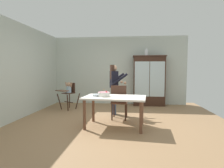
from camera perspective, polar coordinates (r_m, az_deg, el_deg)
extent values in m
plane|color=#93704C|center=(5.07, -0.03, -11.39)|extent=(6.24, 6.24, 0.00)
cube|color=beige|center=(7.50, 2.10, 4.17)|extent=(5.32, 0.06, 2.70)
cube|color=beige|center=(5.78, -26.97, 3.63)|extent=(0.06, 5.32, 2.70)
cube|color=#382116|center=(7.27, 11.34, 0.84)|extent=(1.19, 0.42, 1.88)
cube|color=#382116|center=(7.27, 11.45, 8.40)|extent=(1.25, 0.48, 0.04)
cube|color=silver|center=(7.03, 9.22, 1.51)|extent=(0.54, 0.01, 1.31)
cube|color=silver|center=(7.08, 13.78, 1.47)|extent=(0.54, 0.01, 1.31)
cube|color=#382116|center=(7.26, 11.35, 1.58)|extent=(1.11, 0.36, 0.02)
cylinder|color=white|center=(7.27, 10.56, 9.44)|extent=(0.13, 0.13, 0.22)
cylinder|color=white|center=(7.29, 10.57, 10.50)|extent=(0.07, 0.07, 0.05)
cylinder|color=#382116|center=(6.69, -15.90, -5.23)|extent=(0.18, 0.08, 0.56)
cylinder|color=#382116|center=(6.35, -13.52, -5.70)|extent=(0.08, 0.18, 0.56)
cylinder|color=#382116|center=(6.96, -12.98, -4.81)|extent=(0.08, 0.18, 0.56)
cylinder|color=#382116|center=(6.63, -10.55, -5.23)|extent=(0.18, 0.08, 0.56)
cube|color=#382116|center=(6.66, -13.24, -5.47)|extent=(0.38, 0.25, 0.02)
cube|color=#382116|center=(6.61, -13.29, -2.73)|extent=(0.47, 0.47, 0.02)
cube|color=#382116|center=(6.69, -12.28, -1.06)|extent=(0.28, 0.19, 0.34)
cube|color=brown|center=(6.43, -15.17, -2.00)|extent=(0.50, 0.43, 0.02)
cylinder|color=#9EBCD1|center=(6.61, -13.17, -1.66)|extent=(0.17, 0.17, 0.22)
sphere|color=tan|center=(6.59, -13.20, -0.13)|extent=(0.15, 0.15, 0.15)
cylinder|color=tan|center=(6.70, -13.95, -0.13)|extent=(0.10, 0.09, 0.17)
cylinder|color=tan|center=(6.48, -12.41, -0.25)|extent=(0.10, 0.09, 0.17)
cylinder|color=#3D4C6B|center=(5.68, 0.77, -5.42)|extent=(0.11, 0.11, 0.82)
cylinder|color=#3D4C6B|center=(5.85, 0.41, -5.15)|extent=(0.11, 0.11, 0.82)
cube|color=black|center=(5.69, 0.59, 1.38)|extent=(0.30, 0.40, 0.52)
cube|color=white|center=(5.71, 1.61, 1.39)|extent=(0.03, 0.06, 0.49)
sphere|color=tan|center=(5.68, 0.59, 4.91)|extent=(0.19, 0.19, 0.19)
cube|color=#382319|center=(5.67, 0.05, 3.70)|extent=(0.16, 0.22, 0.44)
cylinder|color=black|center=(5.53, 2.46, 1.47)|extent=(0.49, 0.22, 0.37)
sphere|color=tan|center=(5.57, 4.05, 0.35)|extent=(0.08, 0.08, 0.08)
cylinder|color=black|center=(5.92, 1.50, 1.67)|extent=(0.49, 0.22, 0.37)
sphere|color=tan|center=(5.96, 2.99, 0.62)|extent=(0.08, 0.08, 0.08)
cube|color=silver|center=(4.44, 0.82, -4.16)|extent=(1.54, 1.00, 0.04)
cylinder|color=brown|center=(4.34, -8.51, -9.37)|extent=(0.07, 0.07, 0.70)
cylinder|color=brown|center=(4.10, 8.92, -10.20)|extent=(0.07, 0.07, 0.70)
cylinder|color=brown|center=(4.98, -5.80, -7.55)|extent=(0.07, 0.07, 0.70)
cylinder|color=brown|center=(4.78, 9.26, -8.11)|extent=(0.07, 0.07, 0.70)
cylinder|color=white|center=(4.44, -2.51, -3.23)|extent=(0.28, 0.28, 0.10)
cylinder|color=pink|center=(4.44, -2.51, -2.54)|extent=(0.27, 0.27, 0.01)
cylinder|color=#F2E5CC|center=(4.43, -2.51, -2.11)|extent=(0.01, 0.01, 0.06)
cone|color=yellow|center=(4.43, -2.51, -1.57)|extent=(0.02, 0.02, 0.02)
sphere|color=red|center=(4.39, -1.77, -2.32)|extent=(0.04, 0.04, 0.04)
cylinder|color=#B2BCC6|center=(4.47, -4.87, -3.49)|extent=(0.18, 0.18, 0.05)
cylinder|color=#382116|center=(5.42, 4.51, -7.91)|extent=(0.04, 0.04, 0.45)
cylinder|color=#382116|center=(5.46, 0.61, -7.80)|extent=(0.04, 0.04, 0.45)
cylinder|color=#382116|center=(5.06, 4.17, -8.79)|extent=(0.04, 0.04, 0.45)
cylinder|color=#382116|center=(5.11, -0.02, -8.67)|extent=(0.04, 0.04, 0.45)
cube|color=brown|center=(5.21, 2.33, -5.71)|extent=(0.46, 0.46, 0.03)
cube|color=#382116|center=(4.98, 2.06, -3.22)|extent=(0.42, 0.06, 0.48)
cylinder|color=#382116|center=(4.96, 4.25, -3.26)|extent=(0.03, 0.03, 0.48)
cylinder|color=#382116|center=(5.00, -0.10, -3.18)|extent=(0.03, 0.03, 0.48)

